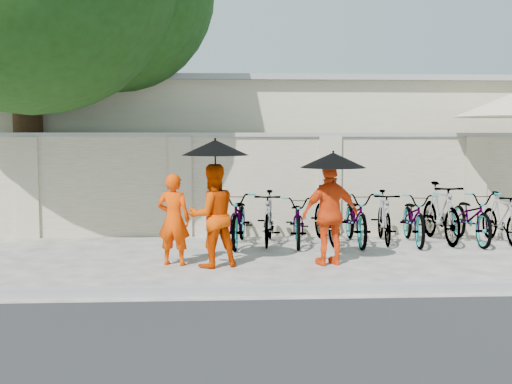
{
  "coord_description": "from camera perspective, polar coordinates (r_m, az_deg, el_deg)",
  "views": [
    {
      "loc": [
        -0.22,
        -9.74,
        2.04
      ],
      "look_at": [
        0.38,
        0.74,
        1.1
      ],
      "focal_mm": 45.0,
      "sensor_mm": 36.0,
      "label": 1
    }
  ],
  "objects": [
    {
      "name": "parasol_center",
      "position": [
        9.74,
        -3.65,
        3.96
      ],
      "size": [
        1.02,
        1.02,
        1.06
      ],
      "color": "black",
      "rests_on": "ground"
    },
    {
      "name": "building_behind",
      "position": [
        16.9,
        4.3,
        3.62
      ],
      "size": [
        14.0,
        6.0,
        3.2
      ],
      "primitive_type": "cube",
      "color": "beige",
      "rests_on": "ground"
    },
    {
      "name": "monk_right",
      "position": [
        10.08,
        6.63,
        -1.99
      ],
      "size": [
        1.01,
        0.63,
        1.6
      ],
      "primitive_type": "imported",
      "rotation": [
        0.0,
        0.0,
        3.42
      ],
      "color": "#FF480F",
      "rests_on": "ground"
    },
    {
      "name": "bike_3",
      "position": [
        12.12,
        6.27,
        -2.01
      ],
      "size": [
        0.66,
        1.84,
        1.09
      ],
      "primitive_type": "imported",
      "rotation": [
        0.0,
        0.0,
        0.08
      ],
      "color": "gray",
      "rests_on": "ground"
    },
    {
      "name": "bike_7",
      "position": [
        12.66,
        16.09,
        -1.75
      ],
      "size": [
        0.58,
        1.91,
        1.14
      ],
      "primitive_type": "imported",
      "rotation": [
        0.0,
        0.0,
        0.02
      ],
      "color": "gray",
      "rests_on": "ground"
    },
    {
      "name": "bike_2",
      "position": [
        11.9,
        3.79,
        -2.47
      ],
      "size": [
        0.79,
        1.84,
        0.94
      ],
      "primitive_type": "imported",
      "rotation": [
        0.0,
        0.0,
        -0.1
      ],
      "color": "gray",
      "rests_on": "ground"
    },
    {
      "name": "bike_9",
      "position": [
        12.87,
        21.02,
        -2.18
      ],
      "size": [
        0.53,
        1.62,
        0.96
      ],
      "primitive_type": "imported",
      "rotation": [
        0.0,
        0.0,
        0.05
      ],
      "color": "gray",
      "rests_on": "ground"
    },
    {
      "name": "bike_8",
      "position": [
        12.73,
        18.62,
        -2.09
      ],
      "size": [
        0.7,
        1.92,
        1.0
      ],
      "primitive_type": "imported",
      "rotation": [
        0.0,
        0.0,
        -0.02
      ],
      "color": "gray",
      "rests_on": "ground"
    },
    {
      "name": "ground",
      "position": [
        9.96,
        -1.93,
        -6.71
      ],
      "size": [
        80.0,
        80.0,
        0.0
      ],
      "primitive_type": "plane",
      "color": "silver"
    },
    {
      "name": "parasol_right",
      "position": [
        9.94,
        6.87,
        2.84
      ],
      "size": [
        1.02,
        1.02,
        0.86
      ],
      "color": "black",
      "rests_on": "ground"
    },
    {
      "name": "bike_5",
      "position": [
        12.33,
        11.32,
        -2.18
      ],
      "size": [
        0.66,
        1.69,
        0.99
      ],
      "primitive_type": "imported",
      "rotation": [
        0.0,
        0.0,
        -0.12
      ],
      "color": "gray",
      "rests_on": "ground"
    },
    {
      "name": "bike_4",
      "position": [
        12.1,
        8.93,
        -2.24
      ],
      "size": [
        0.71,
        1.93,
        1.01
      ],
      "primitive_type": "imported",
      "rotation": [
        0.0,
        0.0,
        -0.02
      ],
      "color": "gray",
      "rests_on": "ground"
    },
    {
      "name": "kerb",
      "position": [
        8.29,
        -1.65,
        -8.71
      ],
      "size": [
        40.0,
        0.16,
        0.12
      ],
      "primitive_type": "cube",
      "color": "#969696",
      "rests_on": "ground"
    },
    {
      "name": "bike_0",
      "position": [
        11.83,
        -1.49,
        -2.31
      ],
      "size": [
        0.92,
        2.02,
        1.02
      ],
      "primitive_type": "imported",
      "rotation": [
        0.0,
        0.0,
        -0.13
      ],
      "color": "gray",
      "rests_on": "ground"
    },
    {
      "name": "monk_left",
      "position": [
        10.09,
        -7.33,
        -2.44
      ],
      "size": [
        0.6,
        0.47,
        1.44
      ],
      "primitive_type": "imported",
      "rotation": [
        0.0,
        0.0,
        2.89
      ],
      "color": "#FF4200",
      "rests_on": "ground"
    },
    {
      "name": "bike_6",
      "position": [
        12.37,
        13.9,
        -2.23
      ],
      "size": [
        0.84,
        1.92,
        0.98
      ],
      "primitive_type": "imported",
      "rotation": [
        0.0,
        0.0,
        -0.11
      ],
      "color": "gray",
      "rests_on": "ground"
    },
    {
      "name": "compound_wall",
      "position": [
        13.04,
        2.12,
        0.54
      ],
      "size": [
        20.0,
        0.3,
        2.0
      ],
      "primitive_type": "cube",
      "color": "beige",
      "rests_on": "ground"
    },
    {
      "name": "bike_1",
      "position": [
        11.94,
        1.12,
        -2.3
      ],
      "size": [
        0.69,
        1.71,
        1.0
      ],
      "primitive_type": "imported",
      "rotation": [
        0.0,
        0.0,
        -0.14
      ],
      "color": "gray",
      "rests_on": "ground"
    },
    {
      "name": "monk_center",
      "position": [
        9.89,
        -3.9,
        -2.11
      ],
      "size": [
        0.94,
        0.84,
        1.6
      ],
      "primitive_type": "imported",
      "rotation": [
        0.0,
        0.0,
        3.5
      ],
      "color": "#E94100",
      "rests_on": "ground"
    }
  ]
}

